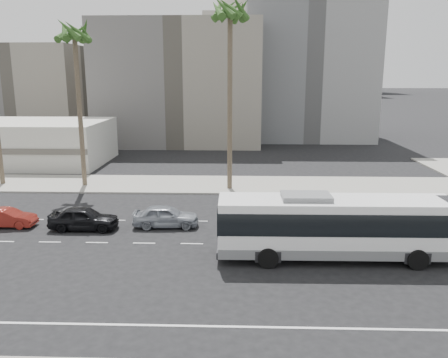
{
  "coord_description": "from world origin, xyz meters",
  "views": [
    {
      "loc": [
        -3.14,
        -26.62,
        10.31
      ],
      "look_at": [
        -4.11,
        4.0,
        3.26
      ],
      "focal_mm": 36.37,
      "sensor_mm": 36.0,
      "label": 1
    }
  ],
  "objects_px": {
    "car_b": "(84,218)",
    "palm_near": "(230,16)",
    "car_c": "(7,218)",
    "palm_mid": "(75,37)",
    "city_bus": "(335,225)",
    "car_a": "(166,216)"
  },
  "relations": [
    {
      "from": "car_b",
      "to": "car_c",
      "type": "bearing_deg",
      "value": 86.23
    },
    {
      "from": "car_a",
      "to": "palm_mid",
      "type": "distance_m",
      "value": 19.6
    },
    {
      "from": "car_b",
      "to": "palm_mid",
      "type": "relative_size",
      "value": 0.31
    },
    {
      "from": "car_c",
      "to": "palm_mid",
      "type": "height_order",
      "value": "palm_mid"
    },
    {
      "from": "car_b",
      "to": "palm_mid",
      "type": "distance_m",
      "value": 18.07
    },
    {
      "from": "car_a",
      "to": "palm_mid",
      "type": "height_order",
      "value": "palm_mid"
    },
    {
      "from": "palm_mid",
      "to": "car_c",
      "type": "bearing_deg",
      "value": -97.09
    },
    {
      "from": "city_bus",
      "to": "palm_mid",
      "type": "bearing_deg",
      "value": 139.87
    },
    {
      "from": "car_c",
      "to": "palm_near",
      "type": "bearing_deg",
      "value": -54.27
    },
    {
      "from": "palm_near",
      "to": "car_b",
      "type": "bearing_deg",
      "value": -130.55
    },
    {
      "from": "city_bus",
      "to": "car_b",
      "type": "height_order",
      "value": "city_bus"
    },
    {
      "from": "car_b",
      "to": "car_c",
      "type": "xyz_separation_m",
      "value": [
        -5.5,
        0.36,
        -0.15
      ]
    },
    {
      "from": "car_b",
      "to": "palm_near",
      "type": "relative_size",
      "value": 0.28
    },
    {
      "from": "palm_mid",
      "to": "car_a",
      "type": "bearing_deg",
      "value": -50.15
    },
    {
      "from": "city_bus",
      "to": "palm_near",
      "type": "height_order",
      "value": "palm_near"
    },
    {
      "from": "car_c",
      "to": "palm_near",
      "type": "xyz_separation_m",
      "value": [
        15.21,
        10.99,
        14.51
      ]
    },
    {
      "from": "car_a",
      "to": "car_c",
      "type": "height_order",
      "value": "car_a"
    },
    {
      "from": "palm_near",
      "to": "car_c",
      "type": "bearing_deg",
      "value": -144.15
    },
    {
      "from": "city_bus",
      "to": "car_a",
      "type": "height_order",
      "value": "city_bus"
    },
    {
      "from": "car_a",
      "to": "car_b",
      "type": "relative_size",
      "value": 0.97
    },
    {
      "from": "car_c",
      "to": "car_b",
      "type": "bearing_deg",
      "value": -93.87
    },
    {
      "from": "car_c",
      "to": "palm_mid",
      "type": "distance_m",
      "value": 17.54
    }
  ]
}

